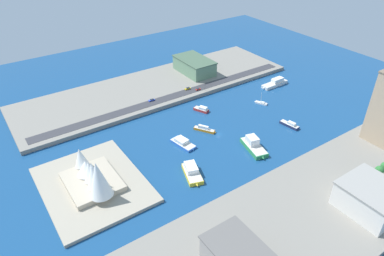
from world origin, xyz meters
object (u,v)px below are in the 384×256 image
Objects in this scene: ferry_green_doubledeck at (254,145)px; taxi_yellow_cab at (188,88)px; terminal_long_green at (194,66)px; hatchback_blue at (152,100)px; ferry_yellow_fast at (192,172)px; sailboat_small_white at (261,103)px; ferry_white_commuter at (275,83)px; hotel_broad_white at (371,198)px; traffic_light_waterfront at (205,85)px; water_taxi_orange at (204,129)px; pickup_red at (198,89)px; patrol_launch_navy at (290,125)px; tugboat_red at (202,109)px; opera_landmark at (92,175)px; catamaran_blue at (183,143)px.

ferry_green_doubledeck is 4.92× the size of taxi_yellow_cab.
terminal_long_green is 65.91m from hatchback_blue.
ferry_green_doubledeck is at bearing -91.48° from ferry_yellow_fast.
sailboat_small_white is 2.04× the size of hatchback_blue.
ferry_white_commuter is at bearing -53.71° from ferry_green_doubledeck.
traffic_light_waterfront is (157.08, -10.89, -3.01)m from hotel_broad_white.
traffic_light_waterfront is (46.53, -34.59, 5.92)m from water_taxi_orange.
ferry_yellow_fast is 106.63m from taxi_yellow_cab.
taxi_yellow_cab reaches higher than pickup_red.
sailboat_small_white is 0.27× the size of terminal_long_green.
traffic_light_waterfront reaches higher than taxi_yellow_cab.
patrol_launch_navy is at bearing -87.14° from ferry_yellow_fast.
tugboat_red is at bearing -139.35° from hatchback_blue.
pickup_red reaches higher than patrol_launch_navy.
water_taxi_orange is 60.40m from taxi_yellow_cab.
hatchback_blue is 41.87m from pickup_red.
opera_landmark is at bearing 118.55° from pickup_red.
ferry_white_commuter is 0.70× the size of terminal_long_green.
tugboat_red is (59.57, -0.89, -1.09)m from ferry_green_doubledeck.
hotel_broad_white reaches higher than ferry_white_commuter.
ferry_yellow_fast is (1.25, 48.09, -0.45)m from ferry_green_doubledeck.
ferry_white_commuter reaches higher than patrol_launch_navy.
catamaran_blue is 115.17m from hotel_broad_white.
sailboat_small_white is 53.85m from pickup_red.
opera_landmark is at bearing 98.76° from water_taxi_orange.
ferry_white_commuter is at bearing -90.10° from tugboat_red.
ferry_white_commuter reaches higher than catamaran_blue.
water_taxi_orange is at bearing 148.36° from tugboat_red.
terminal_long_green is at bearing -38.80° from catamaran_blue.
water_taxi_orange is 61.46m from sailboat_small_white.
ferry_yellow_fast is 92.11m from hatchback_blue.
catamaran_blue is at bearing 97.77° from sailboat_small_white.
tugboat_red is at bearing 150.01° from terminal_long_green.
traffic_light_waterfront is (40.30, 26.55, 6.58)m from sailboat_small_white.
patrol_launch_navy is 0.64× the size of ferry_green_doubledeck.
traffic_light_waterfront is at bearing -3.97° from hotel_broad_white.
tugboat_red is 0.32× the size of opera_landmark.
terminal_long_green is at bearing -54.73° from opera_landmark.
hatchback_blue is at bearing 37.98° from patrol_launch_navy.
hatchback_blue is (55.14, 11.77, 2.45)m from water_taxi_orange.
patrol_launch_navy is at bearing -118.63° from water_taxi_orange.
pickup_red is at bearing 68.31° from ferry_white_commuter.
ferry_white_commuter is (17.75, -33.76, 1.38)m from sailboat_small_white.
sailboat_small_white is at bearing -67.00° from ferry_yellow_fast.
water_taxi_orange is at bearing 157.43° from taxi_yellow_cab.
patrol_launch_navy is at bearing -143.65° from tugboat_red.
taxi_yellow_cab is at bearing -22.57° from water_taxi_orange.
ferry_yellow_fast is 105.61m from pickup_red.
terminal_long_green reaches higher than ferry_yellow_fast.
taxi_yellow_cab is 15.05m from traffic_light_waterfront.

